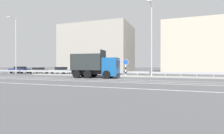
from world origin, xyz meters
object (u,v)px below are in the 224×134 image
(parked_car_0, at_px, (20,70))
(street_lamp_1, at_px, (151,37))
(dump_truck, at_px, (101,68))
(street_lamp_0, at_px, (15,44))
(parked_car_2, at_px, (61,70))
(parked_car_1, at_px, (39,70))
(parked_car_3, at_px, (83,71))
(median_road_sign, at_px, (126,67))

(parked_car_0, bearing_deg, street_lamp_1, -97.92)
(dump_truck, bearing_deg, parked_car_0, -114.44)
(street_lamp_0, relative_size, parked_car_2, 2.53)
(parked_car_1, xyz_separation_m, parked_car_2, (5.39, 0.18, 0.04))
(dump_truck, bearing_deg, parked_car_2, -128.80)
(parked_car_3, bearing_deg, street_lamp_1, 72.53)
(parked_car_3, bearing_deg, parked_car_1, -89.95)
(median_road_sign, bearing_deg, street_lamp_0, 179.90)
(parked_car_0, xyz_separation_m, parked_car_1, (5.11, 0.14, -0.10))
(dump_truck, height_order, median_road_sign, dump_truck)
(parked_car_0, relative_size, parked_car_3, 1.15)
(parked_car_0, bearing_deg, street_lamp_0, -141.32)
(parked_car_2, relative_size, parked_car_3, 1.08)
(median_road_sign, bearing_deg, parked_car_0, 171.42)
(parked_car_3, bearing_deg, dump_truck, 41.82)
(street_lamp_1, distance_m, parked_car_3, 14.86)
(parked_car_1, bearing_deg, street_lamp_0, -24.49)
(median_road_sign, xyz_separation_m, parked_car_2, (-14.66, 4.12, -0.71))
(median_road_sign, height_order, parked_car_1, median_road_sign)
(parked_car_2, xyz_separation_m, parked_car_3, (5.11, -0.06, 0.01))
(parked_car_2, bearing_deg, street_lamp_0, 117.84)
(street_lamp_0, bearing_deg, parked_car_2, 28.73)
(parked_car_1, relative_size, parked_car_3, 1.16)
(median_road_sign, distance_m, parked_car_0, 25.46)
(dump_truck, relative_size, median_road_sign, 2.55)
(dump_truck, bearing_deg, parked_car_3, -143.51)
(street_lamp_0, distance_m, parked_car_1, 6.85)
(parked_car_1, bearing_deg, parked_car_0, -85.18)
(street_lamp_0, relative_size, parked_car_1, 2.36)
(median_road_sign, distance_m, parked_car_2, 15.25)
(street_lamp_0, relative_size, street_lamp_1, 1.04)
(street_lamp_1, height_order, parked_car_0, street_lamp_1)
(street_lamp_0, height_order, parked_car_0, street_lamp_0)
(dump_truck, bearing_deg, street_lamp_1, 116.05)
(median_road_sign, xyz_separation_m, parked_car_3, (-9.56, 4.06, -0.70))
(parked_car_1, bearing_deg, dump_truck, 69.49)
(dump_truck, distance_m, parked_car_0, 24.08)
(dump_truck, distance_m, street_lamp_1, 8.49)
(median_road_sign, height_order, street_lamp_1, street_lamp_1)
(street_lamp_0, bearing_deg, parked_car_1, 62.28)
(median_road_sign, bearing_deg, parked_car_1, 168.88)
(street_lamp_1, relative_size, parked_car_3, 2.62)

